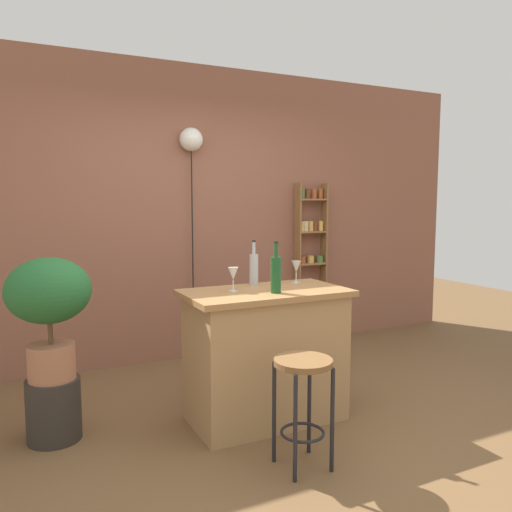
{
  "coord_description": "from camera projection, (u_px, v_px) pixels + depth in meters",
  "views": [
    {
      "loc": [
        -1.58,
        -2.75,
        1.53
      ],
      "look_at": [
        0.05,
        0.55,
        1.12
      ],
      "focal_mm": 35.65,
      "sensor_mm": 36.0,
      "label": 1
    }
  ],
  "objects": [
    {
      "name": "ground",
      "position": [
        286.0,
        436.0,
        3.31
      ],
      "size": [
        12.0,
        12.0,
        0.0
      ],
      "primitive_type": "plane",
      "color": "brown"
    },
    {
      "name": "back_wall",
      "position": [
        187.0,
        214.0,
        4.9
      ],
      "size": [
        6.4,
        0.1,
        2.8
      ],
      "primitive_type": "cube",
      "color": "#8C5642",
      "rests_on": "ground"
    },
    {
      "name": "kitchen_counter",
      "position": [
        265.0,
        355.0,
        3.53
      ],
      "size": [
        1.12,
        0.61,
        0.92
      ],
      "color": "#A87F51",
      "rests_on": "ground"
    },
    {
      "name": "bar_stool",
      "position": [
        303.0,
        387.0,
        2.88
      ],
      "size": [
        0.33,
        0.33,
        0.64
      ],
      "color": "black",
      "rests_on": "ground"
    },
    {
      "name": "spice_shelf",
      "position": [
        311.0,
        262.0,
        5.42
      ],
      "size": [
        0.35,
        0.12,
        1.71
      ],
      "color": "olive",
      "rests_on": "ground"
    },
    {
      "name": "plant_stool",
      "position": [
        54.0,
        409.0,
        3.25
      ],
      "size": [
        0.34,
        0.34,
        0.4
      ],
      "primitive_type": "cylinder",
      "color": "#2D2823",
      "rests_on": "ground"
    },
    {
      "name": "potted_plant",
      "position": [
        49.0,
        302.0,
        3.17
      ],
      "size": [
        0.52,
        0.47,
        0.78
      ],
      "color": "#A86B4C",
      "rests_on": "plant_stool"
    },
    {
      "name": "bottle_wine_red",
      "position": [
        276.0,
        273.0,
        3.36
      ],
      "size": [
        0.07,
        0.07,
        0.34
      ],
      "color": "#194C23",
      "rests_on": "kitchen_counter"
    },
    {
      "name": "bottle_soda_blue",
      "position": [
        254.0,
        268.0,
        3.67
      ],
      "size": [
        0.06,
        0.06,
        0.32
      ],
      "color": "#B2B2B7",
      "rests_on": "kitchen_counter"
    },
    {
      "name": "wine_glass_left",
      "position": [
        233.0,
        274.0,
        3.42
      ],
      "size": [
        0.07,
        0.07,
        0.16
      ],
      "color": "silver",
      "rests_on": "kitchen_counter"
    },
    {
      "name": "wine_glass_center",
      "position": [
        296.0,
        267.0,
        3.78
      ],
      "size": [
        0.07,
        0.07,
        0.16
      ],
      "color": "silver",
      "rests_on": "kitchen_counter"
    },
    {
      "name": "pendant_globe_light",
      "position": [
        191.0,
        143.0,
        4.73
      ],
      "size": [
        0.22,
        0.22,
        2.2
      ],
      "color": "black",
      "rests_on": "ground"
    }
  ]
}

